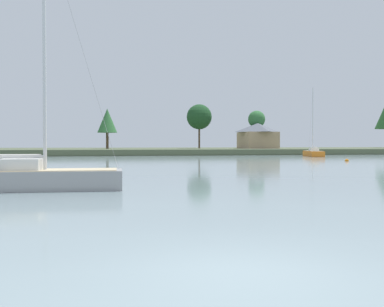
{
  "coord_description": "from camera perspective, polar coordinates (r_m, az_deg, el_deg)",
  "views": [
    {
      "loc": [
        -2.58,
        -7.31,
        2.16
      ],
      "look_at": [
        9.15,
        43.3,
        1.08
      ],
      "focal_mm": 42.52,
      "sensor_mm": 36.0,
      "label": 1
    }
  ],
  "objects": [
    {
      "name": "cottage_behind_trees",
      "position": [
        106.26,
        8.24,
        2.27
      ],
      "size": [
        7.93,
        9.11,
        5.86
      ],
      "color": "tan",
      "rests_on": "far_shore_bank"
    },
    {
      "name": "ground_plane",
      "position": [
        8.04,
        6.35,
        -14.36
      ],
      "size": [
        505.75,
        505.75,
        0.0
      ],
      "primitive_type": "plane",
      "color": "gray"
    },
    {
      "name": "sailboat_grey",
      "position": [
        22.69,
        -19.68,
        -3.65
      ],
      "size": [
        8.69,
        3.06,
        13.32
      ],
      "color": "gray",
      "rests_on": "ground"
    },
    {
      "name": "far_shore_bank",
      "position": [
        107.7,
        -11.67,
        0.32
      ],
      "size": [
        227.59,
        50.55,
        1.13
      ],
      "primitive_type": "cube",
      "color": "#4C563D",
      "rests_on": "ground"
    },
    {
      "name": "sailboat_orange",
      "position": [
        82.59,
        14.97,
        -0.15
      ],
      "size": [
        4.84,
        9.36,
        12.78
      ],
      "color": "orange",
      "rests_on": "ground"
    },
    {
      "name": "mooring_buoy_orange",
      "position": [
        60.15,
        18.85,
        -0.85
      ],
      "size": [
        0.46,
        0.46,
        0.51
      ],
      "color": "orange",
      "rests_on": "ground"
    },
    {
      "name": "shore_tree_inland_c",
      "position": [
        109.23,
        8.11,
        4.22
      ],
      "size": [
        4.07,
        4.07,
        8.96
      ],
      "color": "brown",
      "rests_on": "far_shore_bank"
    },
    {
      "name": "shore_tree_center",
      "position": [
        108.97,
        0.91,
        4.61
      ],
      "size": [
        6.01,
        6.01,
        10.55
      ],
      "color": "brown",
      "rests_on": "far_shore_bank"
    },
    {
      "name": "shore_tree_right_mid",
      "position": [
        101.23,
        -10.58,
        4.04
      ],
      "size": [
        4.29,
        4.29,
        8.78
      ],
      "color": "brown",
      "rests_on": "far_shore_bank"
    }
  ]
}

